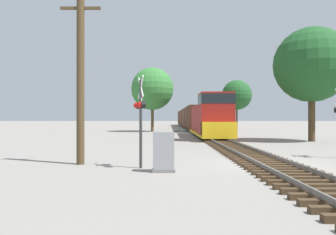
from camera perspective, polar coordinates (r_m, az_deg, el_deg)
ground_plane at (r=15.37m, az=16.56°, el=-7.82°), size 400.00×400.00×0.00m
rail_track_bed at (r=15.35m, az=16.56°, el=-7.32°), size 2.60×160.00×0.31m
freight_train at (r=63.58m, az=3.85°, el=-0.13°), size 2.98×72.45×4.35m
crossing_signal_near at (r=13.55m, az=-4.95°, el=1.05°), size 0.57×1.01×3.81m
relay_cabinet at (r=12.62m, az=-0.83°, el=-6.07°), size 0.88×0.51×1.54m
utility_pole at (r=15.23m, az=-15.08°, el=6.74°), size 1.80×0.35×7.58m
tree_far_right at (r=31.75m, az=23.66°, el=8.38°), size 6.58×6.58×10.05m
tree_mid_background at (r=49.58m, az=-2.82°, el=4.99°), size 6.39×6.39×9.66m
tree_deep_background at (r=57.44m, az=11.81°, el=3.84°), size 5.12×5.12×8.56m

